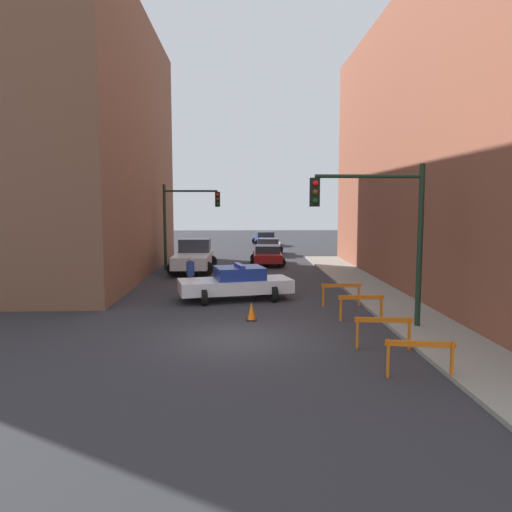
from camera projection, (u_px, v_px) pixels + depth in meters
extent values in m
plane|color=#2D2D33|center=(236.00, 338.00, 15.13)|extent=(120.00, 120.00, 0.00)
cube|color=gray|center=(437.00, 334.00, 15.33)|extent=(2.40, 44.00, 0.12)
cube|color=brown|center=(23.00, 146.00, 27.89)|extent=(14.00, 20.00, 14.55)
cylinder|color=black|center=(420.00, 246.00, 15.94)|extent=(0.18, 0.18, 5.20)
cylinder|color=black|center=(369.00, 176.00, 15.65)|extent=(3.40, 0.12, 0.12)
cube|color=black|center=(315.00, 192.00, 15.65)|extent=(0.30, 0.22, 0.90)
sphere|color=red|center=(316.00, 183.00, 15.48)|extent=(0.18, 0.18, 0.18)
sphere|color=#4C3D0C|center=(315.00, 192.00, 15.50)|extent=(0.18, 0.18, 0.18)
sphere|color=#0C4219|center=(315.00, 201.00, 15.53)|extent=(0.18, 0.18, 0.18)
cylinder|color=black|center=(165.00, 228.00, 30.15)|extent=(0.18, 0.18, 5.20)
cylinder|color=black|center=(191.00, 191.00, 29.97)|extent=(3.20, 0.12, 0.12)
cube|color=black|center=(218.00, 199.00, 30.08)|extent=(0.30, 0.22, 0.90)
sphere|color=red|center=(217.00, 195.00, 29.90)|extent=(0.18, 0.18, 0.18)
sphere|color=#4C3D0C|center=(217.00, 199.00, 29.93)|extent=(0.18, 0.18, 0.18)
sphere|color=#0C4219|center=(218.00, 204.00, 29.96)|extent=(0.18, 0.18, 0.18)
cube|color=white|center=(235.00, 286.00, 21.08)|extent=(4.99, 2.82, 0.55)
cube|color=navy|center=(239.00, 273.00, 21.07)|extent=(2.28, 2.02, 0.52)
cylinder|color=black|center=(204.00, 297.00, 19.93)|extent=(0.36, 0.69, 0.66)
cylinder|color=black|center=(198.00, 290.00, 21.57)|extent=(0.36, 0.69, 0.66)
cylinder|color=black|center=(274.00, 294.00, 20.65)|extent=(0.36, 0.69, 0.66)
cylinder|color=black|center=(263.00, 287.00, 22.29)|extent=(0.36, 0.69, 0.66)
cube|color=#2633BF|center=(239.00, 265.00, 21.03)|extent=(0.49, 1.39, 0.12)
cube|color=silver|center=(193.00, 259.00, 29.68)|extent=(2.07, 5.43, 0.70)
cube|color=#2D333D|center=(195.00, 245.00, 30.67)|extent=(1.86, 1.75, 0.80)
cylinder|color=black|center=(182.00, 262.00, 31.36)|extent=(0.80, 0.27, 0.80)
cylinder|color=black|center=(211.00, 262.00, 31.40)|extent=(0.80, 0.27, 0.80)
cylinder|color=black|center=(174.00, 269.00, 28.03)|extent=(0.80, 0.27, 0.80)
cylinder|color=black|center=(207.00, 269.00, 28.07)|extent=(0.80, 0.27, 0.80)
cube|color=maroon|center=(267.00, 256.00, 33.03)|extent=(1.89, 4.34, 0.52)
cube|color=#232833|center=(267.00, 249.00, 32.80)|extent=(1.62, 1.84, 0.48)
cylinder|color=black|center=(255.00, 258.00, 34.37)|extent=(0.62, 0.23, 0.62)
cylinder|color=black|center=(279.00, 258.00, 34.39)|extent=(0.62, 0.23, 0.62)
cylinder|color=black|center=(255.00, 263.00, 31.72)|extent=(0.62, 0.23, 0.62)
cylinder|color=black|center=(281.00, 262.00, 31.74)|extent=(0.62, 0.23, 0.62)
cube|color=silver|center=(269.00, 247.00, 39.49)|extent=(2.23, 4.46, 0.52)
cube|color=#232833|center=(268.00, 241.00, 39.27)|extent=(1.76, 1.96, 0.48)
cylinder|color=black|center=(259.00, 249.00, 40.90)|extent=(0.64, 0.28, 0.62)
cylinder|color=black|center=(279.00, 249.00, 40.78)|extent=(0.64, 0.28, 0.62)
cylinder|color=black|center=(257.00, 252.00, 38.25)|extent=(0.64, 0.28, 0.62)
cylinder|color=black|center=(279.00, 252.00, 38.14)|extent=(0.64, 0.28, 0.62)
cube|color=navy|center=(265.00, 239.00, 48.43)|extent=(2.10, 4.42, 0.52)
cube|color=#232833|center=(265.00, 234.00, 48.20)|extent=(1.71, 1.91, 0.48)
cylinder|color=black|center=(255.00, 241.00, 49.69)|extent=(0.63, 0.26, 0.62)
cylinder|color=black|center=(271.00, 241.00, 49.86)|extent=(0.63, 0.26, 0.62)
cylinder|color=black|center=(258.00, 243.00, 47.05)|extent=(0.63, 0.26, 0.62)
cylinder|color=black|center=(275.00, 243.00, 47.22)|extent=(0.63, 0.26, 0.62)
cylinder|color=#474C66|center=(191.00, 284.00, 22.68)|extent=(0.39, 0.39, 0.82)
cylinder|color=navy|center=(190.00, 268.00, 22.60)|extent=(0.51, 0.51, 0.62)
sphere|color=tan|center=(190.00, 259.00, 22.56)|extent=(0.31, 0.31, 0.22)
cube|color=orange|center=(420.00, 344.00, 11.57)|extent=(1.59, 0.31, 0.14)
cube|color=orange|center=(388.00, 359.00, 11.70)|extent=(0.08, 0.17, 0.90)
cube|color=orange|center=(452.00, 361.00, 11.51)|extent=(0.08, 0.17, 0.90)
cube|color=orange|center=(384.00, 320.00, 13.92)|extent=(1.60, 0.20, 0.14)
cube|color=orange|center=(357.00, 333.00, 14.01)|extent=(0.06, 0.16, 0.90)
cube|color=orange|center=(409.00, 334.00, 13.92)|extent=(0.06, 0.16, 0.90)
cube|color=orange|center=(361.00, 297.00, 17.28)|extent=(1.60, 0.10, 0.14)
cube|color=orange|center=(341.00, 308.00, 17.27)|extent=(0.06, 0.16, 0.90)
cube|color=orange|center=(381.00, 308.00, 17.37)|extent=(0.06, 0.16, 0.90)
cube|color=orange|center=(341.00, 286.00, 19.74)|extent=(1.60, 0.13, 0.14)
cube|color=orange|center=(323.00, 295.00, 19.72)|extent=(0.06, 0.16, 0.90)
cube|color=orange|center=(359.00, 295.00, 19.84)|extent=(0.06, 0.16, 0.90)
cube|color=black|center=(251.00, 320.00, 17.41)|extent=(0.36, 0.36, 0.04)
cone|color=#F2600C|center=(251.00, 311.00, 17.38)|extent=(0.28, 0.28, 0.62)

